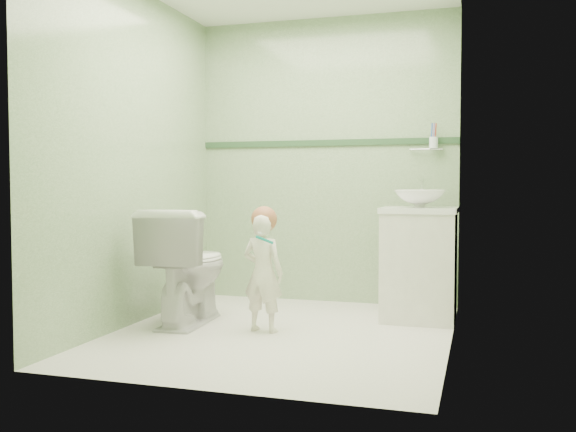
% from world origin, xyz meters
% --- Properties ---
extents(ground, '(2.50, 2.50, 0.00)m').
position_xyz_m(ground, '(0.00, 0.00, 0.00)').
color(ground, silver).
rests_on(ground, ground).
extents(room_shell, '(2.50, 2.54, 2.40)m').
position_xyz_m(room_shell, '(0.00, 0.00, 1.20)').
color(room_shell, '#85A776').
rests_on(room_shell, ground).
extents(trim_stripe, '(2.20, 0.02, 0.05)m').
position_xyz_m(trim_stripe, '(0.00, 1.24, 1.35)').
color(trim_stripe, '#2A4A2B').
rests_on(trim_stripe, room_shell).
extents(vanity, '(0.52, 0.50, 0.80)m').
position_xyz_m(vanity, '(0.84, 0.70, 0.40)').
color(vanity, silver).
rests_on(vanity, ground).
extents(counter, '(0.54, 0.52, 0.04)m').
position_xyz_m(counter, '(0.84, 0.70, 0.81)').
color(counter, white).
rests_on(counter, vanity).
extents(basin, '(0.37, 0.37, 0.13)m').
position_xyz_m(basin, '(0.84, 0.70, 0.89)').
color(basin, white).
rests_on(basin, counter).
extents(faucet, '(0.03, 0.13, 0.18)m').
position_xyz_m(faucet, '(0.84, 0.89, 0.97)').
color(faucet, silver).
rests_on(faucet, counter).
extents(cup_holder, '(0.26, 0.07, 0.21)m').
position_xyz_m(cup_holder, '(0.89, 1.18, 1.33)').
color(cup_holder, silver).
rests_on(cup_holder, room_shell).
extents(toilet, '(0.51, 0.83, 0.83)m').
position_xyz_m(toilet, '(-0.74, 0.10, 0.41)').
color(toilet, white).
rests_on(toilet, ground).
extents(toddler, '(0.31, 0.23, 0.80)m').
position_xyz_m(toddler, '(-0.14, 0.01, 0.40)').
color(toddler, beige).
rests_on(toddler, ground).
extents(hair_cap, '(0.18, 0.18, 0.18)m').
position_xyz_m(hair_cap, '(-0.14, 0.04, 0.76)').
color(hair_cap, '#9F5D3C').
rests_on(hair_cap, toddler).
extents(teal_toothbrush, '(0.11, 0.14, 0.08)m').
position_xyz_m(teal_toothbrush, '(-0.08, -0.12, 0.64)').
color(teal_toothbrush, '#09877D').
rests_on(teal_toothbrush, toddler).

